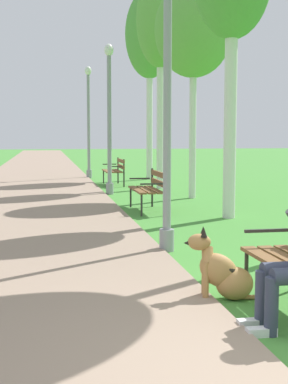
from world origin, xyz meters
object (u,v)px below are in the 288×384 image
Objects in this scene: lamp_post_mid at (109,117)px; birch_tree_fifth at (160,23)px; park_bench_far at (115,169)px; lamp_post_far at (89,121)px; dog_shepherd at (224,273)px; birch_tree_fourth at (194,31)px; lamp_post_near at (167,77)px; park_bench_mid at (150,187)px; birch_tree_sixth at (150,36)px.

birch_tree_fifth reaches higher than lamp_post_mid.
park_bench_far is 0.37× the size of lamp_post_far.
birch_tree_fourth is at bearing 76.77° from dog_shepherd.
lamp_post_far is 0.65× the size of birch_tree_fifth.
park_bench_far is 5.50m from birch_tree_fourth.
birch_tree_fifth is at bearing 81.27° from dog_shepherd.
lamp_post_near reaches higher than lamp_post_far.
birch_tree_fourth is at bearing 55.37° from park_bench_mid.
birch_tree_sixth reaches higher than lamp_post_mid.
lamp_post_far is 7.50m from birch_tree_fourth.
lamp_post_far is at bearing 90.12° from lamp_post_near.
lamp_post_near is at bearing -101.27° from birch_tree_fifth.
birch_tree_fifth is (1.18, -1.27, 4.29)m from park_bench_far.
lamp_post_mid is at bearing -100.33° from park_bench_far.
lamp_post_mid is at bearing 89.43° from lamp_post_near.
park_bench_far is at bearing 86.80° from lamp_post_near.
birch_tree_fifth is at bearing 39.76° from lamp_post_mid.
park_bench_far is 3.10m from lamp_post_mid.
lamp_post_far is (-0.08, 15.26, 1.84)m from dog_shepherd.
dog_shepherd is at bearing -89.71° from lamp_post_far.
birch_tree_sixth reaches higher than park_bench_mid.
park_bench_far is at bearing 110.44° from birch_tree_fourth.
lamp_post_mid is at bearing 147.26° from birch_tree_fourth.
park_bench_mid is 0.38× the size of lamp_post_mid.
lamp_post_far is (-0.10, 5.69, 0.06)m from lamp_post_mid.
park_bench_far is 0.38× the size of lamp_post_mid.
lamp_post_near is 1.15× the size of lamp_post_mid.
lamp_post_near is 6.63m from birch_tree_fourth.
birch_tree_fourth is (1.96, 8.33, 3.85)m from dog_shepherd.
dog_shepherd is 9.74m from lamp_post_mid.
birch_tree_fifth is (1.66, 1.38, 2.76)m from lamp_post_mid.
lamp_post_mid is at bearing -140.24° from birch_tree_fifth.
lamp_post_near reaches higher than park_bench_mid.
birch_tree_fourth reaches higher than lamp_post_far.
birch_tree_sixth is at bearing 79.28° from park_bench_mid.
lamp_post_mid is 3.51m from birch_tree_fifth.
lamp_post_near reaches higher than dog_shepherd.
lamp_post_near is (-0.52, -3.90, 1.82)m from park_bench_mid.
dog_shepherd is 15.23m from birch_tree_sixth.
lamp_post_near is 0.72× the size of birch_tree_fifth.
lamp_post_near is at bearing -97.53° from park_bench_mid.
dog_shepherd is at bearing -103.23° from birch_tree_fourth.
dog_shepherd is 0.16× the size of birch_tree_fourth.
lamp_post_mid is (0.07, 7.31, -0.29)m from lamp_post_near.
birch_tree_sixth is at bearing 89.51° from birch_tree_fourth.
dog_shepherd is at bearing -92.37° from park_bench_far.
lamp_post_far is (-0.54, 9.10, 1.59)m from park_bench_mid.
birch_tree_fifth reaches higher than park_bench_far.
lamp_post_far is 0.77× the size of birch_tree_fourth.
lamp_post_near is at bearing -99.69° from birch_tree_sixth.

